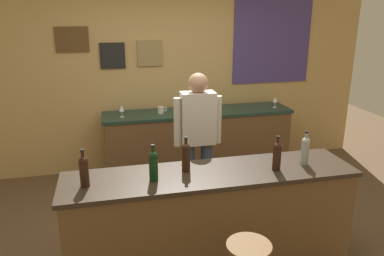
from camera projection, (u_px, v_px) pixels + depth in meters
name	position (u px, v px, depth m)	size (l,w,h in m)	color
ground_plane	(199.00, 239.00, 3.86)	(10.00, 10.00, 0.00)	brown
back_wall	(167.00, 70.00, 5.32)	(6.00, 0.09, 2.80)	tan
bar_counter	(210.00, 220.00, 3.35)	(2.50, 0.60, 0.92)	brown
side_counter	(198.00, 142.00, 5.34)	(2.60, 0.56, 0.90)	brown
bartender	(198.00, 136.00, 4.06)	(0.52, 0.21, 1.62)	#384766
wine_bottle_a	(84.00, 170.00, 2.92)	(0.07, 0.07, 0.31)	black
wine_bottle_b	(153.00, 165.00, 3.02)	(0.07, 0.07, 0.31)	black
wine_bottle_c	(186.00, 156.00, 3.20)	(0.07, 0.07, 0.31)	black
wine_bottle_d	(277.00, 155.00, 3.22)	(0.07, 0.07, 0.31)	black
wine_bottle_e	(305.00, 149.00, 3.34)	(0.07, 0.07, 0.31)	#999E99
wine_glass_a	(122.00, 109.00, 4.88)	(0.07, 0.07, 0.16)	silver
wine_glass_b	(199.00, 105.00, 5.08)	(0.07, 0.07, 0.16)	silver
wine_glass_c	(275.00, 100.00, 5.36)	(0.07, 0.07, 0.16)	silver
coffee_mug	(161.00, 110.00, 5.07)	(0.12, 0.08, 0.09)	silver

